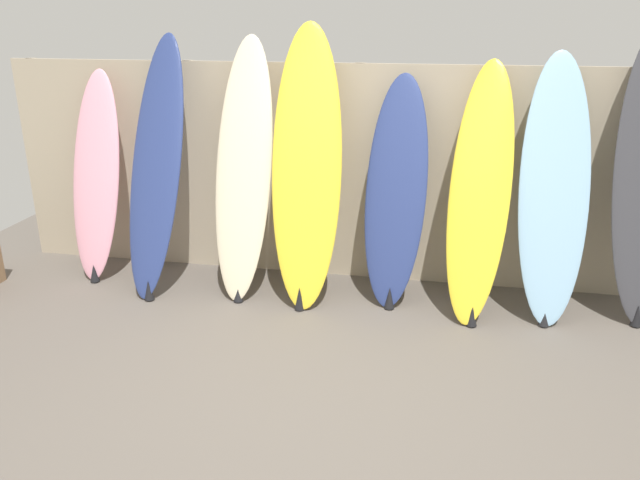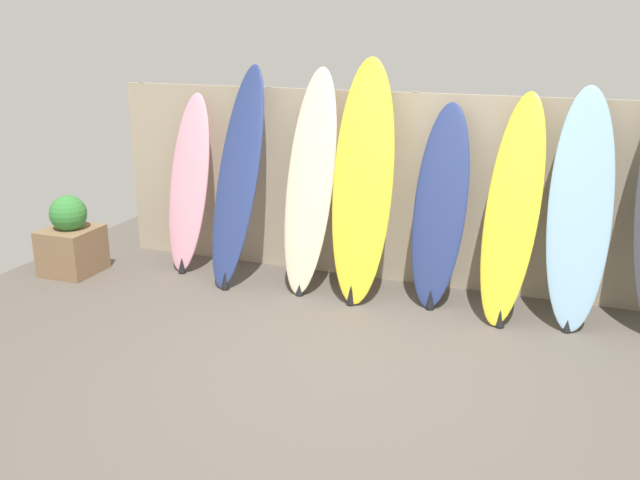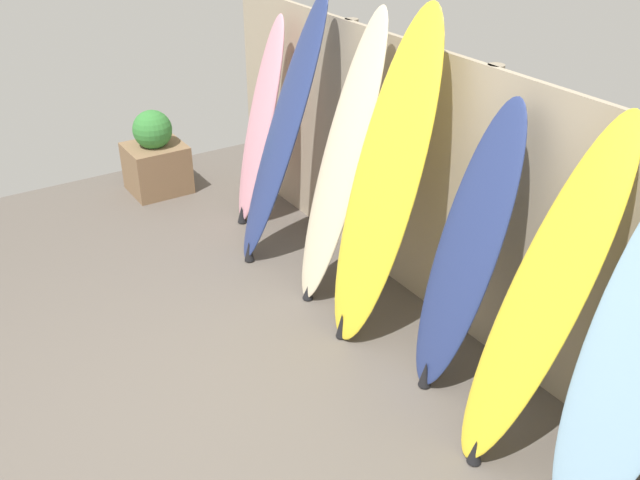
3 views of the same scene
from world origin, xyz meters
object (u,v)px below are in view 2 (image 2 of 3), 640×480
object	(u,v)px
surfboard_yellow_5	(513,209)
planter_box	(71,240)
surfboard_skyblue_6	(580,210)
surfboard_cream_2	(310,182)
surfboard_pink_0	(189,184)
surfboard_navy_4	(440,207)
surfboard_navy_1	(238,177)
surfboard_yellow_3	(363,182)

from	to	relation	value
surfboard_yellow_5	planter_box	world-z (taller)	surfboard_yellow_5
surfboard_skyblue_6	planter_box	size ratio (longest dim) A/B	2.45
surfboard_cream_2	surfboard_pink_0	bearing A→B (deg)	176.29
surfboard_navy_4	planter_box	xyz separation A→B (m)	(-3.54, -0.54, -0.53)
surfboard_navy_4	surfboard_skyblue_6	xyz separation A→B (m)	(1.14, -0.03, 0.09)
surfboard_pink_0	surfboard_navy_1	size ratio (longest dim) A/B	0.86
planter_box	surfboard_yellow_5	bearing A→B (deg)	6.42
surfboard_cream_2	surfboard_navy_4	size ratio (longest dim) A/B	1.15
surfboard_pink_0	surfboard_yellow_5	bearing A→B (deg)	-1.96
surfboard_pink_0	planter_box	bearing A→B (deg)	-150.71
surfboard_navy_1	surfboard_yellow_3	distance (m)	1.22
surfboard_skyblue_6	surfboard_navy_1	bearing A→B (deg)	-178.81
surfboard_yellow_3	surfboard_yellow_5	world-z (taller)	surfboard_yellow_3
surfboard_cream_2	surfboard_skyblue_6	distance (m)	2.33
surfboard_navy_4	surfboard_skyblue_6	world-z (taller)	surfboard_skyblue_6
surfboard_navy_1	surfboard_pink_0	bearing A→B (deg)	167.75
surfboard_cream_2	planter_box	distance (m)	2.49
surfboard_yellow_3	surfboard_navy_4	size ratio (longest dim) A/B	1.21
surfboard_skyblue_6	planter_box	bearing A→B (deg)	-173.85
surfboard_pink_0	planter_box	xyz separation A→B (m)	(-1.03, -0.58, -0.53)
surfboard_skyblue_6	planter_box	xyz separation A→B (m)	(-4.69, -0.51, -0.62)
surfboard_cream_2	surfboard_skyblue_6	bearing A→B (deg)	0.38
surfboard_yellow_3	planter_box	world-z (taller)	surfboard_yellow_3
surfboard_cream_2	surfboard_yellow_3	distance (m)	0.51
planter_box	surfboard_skyblue_6	bearing A→B (deg)	6.15
surfboard_yellow_5	surfboard_yellow_3	bearing A→B (deg)	-179.87
planter_box	surfboard_navy_1	bearing A→B (deg)	15.05
surfboard_pink_0	surfboard_navy_1	world-z (taller)	surfboard_navy_1
surfboard_skyblue_6	surfboard_cream_2	bearing A→B (deg)	-179.62
surfboard_pink_0	surfboard_navy_4	xyz separation A→B (m)	(2.52, -0.04, 0.00)
surfboard_cream_2	surfboard_skyblue_6	size ratio (longest dim) A/B	1.05
surfboard_navy_4	surfboard_yellow_5	distance (m)	0.62
surfboard_pink_0	surfboard_cream_2	distance (m)	1.34
surfboard_yellow_3	surfboard_skyblue_6	distance (m)	1.82
surfboard_pink_0	surfboard_yellow_5	size ratio (longest dim) A/B	0.94
surfboard_navy_4	surfboard_yellow_3	bearing A→B (deg)	-173.81
surfboard_navy_4	surfboard_cream_2	bearing A→B (deg)	-177.61
surfboard_yellow_5	surfboard_navy_1	bearing A→B (deg)	-179.39
surfboard_navy_1	surfboard_cream_2	distance (m)	0.71
surfboard_pink_0	surfboard_navy_1	distance (m)	0.65
surfboard_navy_1	surfboard_navy_4	size ratio (longest dim) A/B	1.16
surfboard_cream_2	surfboard_yellow_5	xyz separation A→B (m)	(1.81, -0.02, -0.08)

